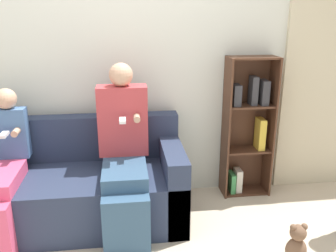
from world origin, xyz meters
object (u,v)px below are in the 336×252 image
Objects in this scene: child_seated at (4,168)px; teddy_bear at (297,244)px; adult_seated at (124,147)px; couch at (76,188)px; bookshelf at (247,127)px.

child_seated is 3.70× the size of teddy_bear.
adult_seated is 4.32× the size of teddy_bear.
adult_seated is (0.41, -0.09, 0.38)m from couch.
adult_seated is at bearing -160.88° from bookshelf.
child_seated is 2.12m from bookshelf.
teddy_bear is (1.59, -0.75, -0.15)m from couch.
child_seated is at bearing 163.52° from teddy_bear.
child_seated is (-0.91, -0.05, -0.11)m from adult_seated.
bookshelf reaches higher than couch.
bookshelf is (1.57, 0.31, 0.38)m from couch.
child_seated is at bearing -167.77° from bookshelf.
teddy_bear is at bearing -29.36° from adult_seated.
bookshelf is at bearing 19.12° from adult_seated.
adult_seated is at bearing 2.93° from child_seated.
adult_seated is 1.17× the size of child_seated.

